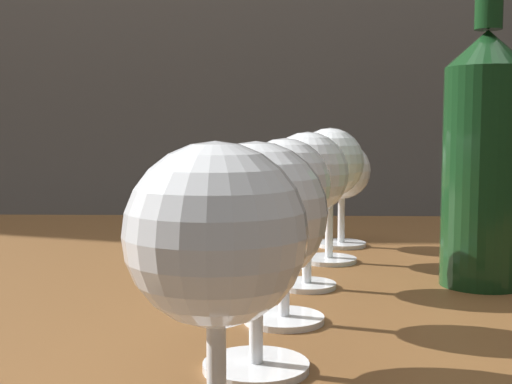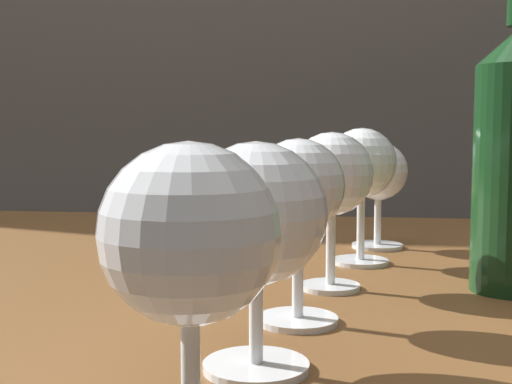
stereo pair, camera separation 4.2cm
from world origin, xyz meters
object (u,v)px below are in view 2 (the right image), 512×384
Objects in this scene: wine_glass_merlot at (362,167)px; wine_glass_rose at (378,175)px; wine_glass_chardonnay at (189,238)px; wine_glass_pinot at (256,220)px; wine_glass_white at (331,177)px; wine_glass_amber at (298,193)px.

wine_glass_rose is (0.02, 0.10, -0.02)m from wine_glass_merlot.
wine_glass_pinot is (0.01, 0.12, -0.01)m from wine_glass_chardonnay.
wine_glass_white is at bearing -103.33° from wine_glass_rose.
wine_glass_white is at bearing -103.75° from wine_glass_merlot.
wine_glass_white reaches higher than wine_glass_pinot.
wine_glass_merlot is 0.11m from wine_glass_rose.
wine_glass_merlot is at bearing -102.82° from wine_glass_rose.
wine_glass_merlot is (0.09, 0.47, 0.01)m from wine_glass_chardonnay.
wine_glass_merlot is (0.07, 0.35, 0.01)m from wine_glass_pinot.
wine_glass_chardonnay is 1.09× the size of wine_glass_rose.
wine_glass_merlot is at bearing 78.20° from wine_glass_pinot.
wine_glass_amber is 1.08× the size of wine_glass_rose.
wine_glass_pinot is 0.95× the size of wine_glass_merlot.
wine_glass_white is 0.98× the size of wine_glass_merlot.
wine_glass_chardonnay is 0.97× the size of wine_glass_merlot.
wine_glass_chardonnay is at bearing -98.30° from wine_glass_amber.
wine_glass_rose is at bearing 77.33° from wine_glass_amber.
wine_glass_merlot is at bearing 79.46° from wine_glass_chardonnay.
wine_glass_chardonnay is at bearing -100.95° from wine_glass_rose.
wine_glass_rose is at bearing 79.05° from wine_glass_chardonnay.
wine_glass_white reaches higher than wine_glass_rose.
wine_glass_merlot reaches higher than wine_glass_chardonnay.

